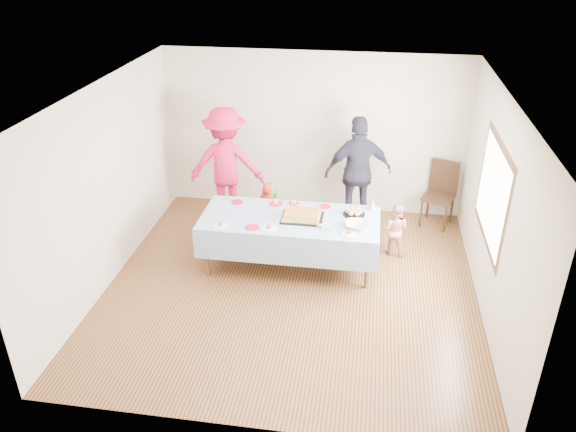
% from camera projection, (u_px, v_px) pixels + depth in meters
% --- Properties ---
extents(ground, '(5.00, 5.00, 0.00)m').
position_uv_depth(ground, '(291.00, 286.00, 7.76)').
color(ground, '#452513').
rests_on(ground, ground).
extents(room_walls, '(5.04, 5.04, 2.72)m').
position_uv_depth(room_walls, '(296.00, 167.00, 6.93)').
color(room_walls, beige).
rests_on(room_walls, ground).
extents(party_table, '(2.50, 1.10, 0.78)m').
position_uv_depth(party_table, '(290.00, 221.00, 7.90)').
color(party_table, '#543B1D').
rests_on(party_table, ground).
extents(birthday_cake, '(0.58, 0.44, 0.10)m').
position_uv_depth(birthday_cake, '(302.00, 215.00, 7.83)').
color(birthday_cake, black).
rests_on(birthday_cake, party_table).
extents(rolls_tray, '(0.31, 0.31, 0.09)m').
position_uv_depth(rolls_tray, '(354.00, 212.00, 7.93)').
color(rolls_tray, black).
rests_on(rolls_tray, party_table).
extents(punch_bowl, '(0.31, 0.31, 0.08)m').
position_uv_depth(punch_bowl, '(357.00, 225.00, 7.60)').
color(punch_bowl, silver).
rests_on(punch_bowl, party_table).
extents(party_hat, '(0.11, 0.11, 0.19)m').
position_uv_depth(party_hat, '(372.00, 204.00, 8.06)').
color(party_hat, white).
rests_on(party_hat, party_table).
extents(fork_pile, '(0.24, 0.18, 0.07)m').
position_uv_depth(fork_pile, '(326.00, 226.00, 7.58)').
color(fork_pile, white).
rests_on(fork_pile, party_table).
extents(plate_red_far_a, '(0.18, 0.18, 0.01)m').
position_uv_depth(plate_red_far_a, '(237.00, 202.00, 8.30)').
color(plate_red_far_a, red).
rests_on(plate_red_far_a, party_table).
extents(plate_red_far_b, '(0.19, 0.19, 0.01)m').
position_uv_depth(plate_red_far_b, '(276.00, 204.00, 8.25)').
color(plate_red_far_b, red).
rests_on(plate_red_far_b, party_table).
extents(plate_red_far_c, '(0.16, 0.16, 0.01)m').
position_uv_depth(plate_red_far_c, '(294.00, 203.00, 8.26)').
color(plate_red_far_c, red).
rests_on(plate_red_far_c, party_table).
extents(plate_red_far_d, '(0.17, 0.17, 0.01)m').
position_uv_depth(plate_red_far_d, '(325.00, 206.00, 8.17)').
color(plate_red_far_d, red).
rests_on(plate_red_far_d, party_table).
extents(plate_red_near, '(0.19, 0.19, 0.01)m').
position_uv_depth(plate_red_near, '(252.00, 227.00, 7.61)').
color(plate_red_near, red).
rests_on(plate_red_near, party_table).
extents(plate_white_left, '(0.21, 0.21, 0.01)m').
position_uv_depth(plate_white_left, '(220.00, 226.00, 7.65)').
color(plate_white_left, white).
rests_on(plate_white_left, party_table).
extents(plate_white_mid, '(0.22, 0.22, 0.01)m').
position_uv_depth(plate_white_mid, '(269.00, 228.00, 7.59)').
color(plate_white_mid, white).
rests_on(plate_white_mid, party_table).
extents(plate_white_right, '(0.20, 0.20, 0.01)m').
position_uv_depth(plate_white_right, '(349.00, 234.00, 7.45)').
color(plate_white_right, white).
rests_on(plate_white_right, party_table).
extents(dining_chair, '(0.60, 0.60, 1.07)m').
position_uv_depth(dining_chair, '(441.00, 190.00, 9.14)').
color(dining_chair, black).
rests_on(dining_chair, ground).
extents(toddler_left, '(0.40, 0.34, 0.93)m').
position_uv_depth(toddler_left, '(268.00, 210.00, 8.77)').
color(toddler_left, red).
rests_on(toddler_left, ground).
extents(toddler_mid, '(0.51, 0.40, 0.91)m').
position_uv_depth(toddler_mid, '(270.00, 209.00, 8.83)').
color(toddler_mid, '#28782F').
rests_on(toddler_mid, ground).
extents(toddler_right, '(0.46, 0.40, 0.83)m').
position_uv_depth(toddler_right, '(395.00, 229.00, 8.33)').
color(toddler_right, '#C06E59').
rests_on(toddler_right, ground).
extents(adult_left, '(1.29, 0.83, 1.90)m').
position_uv_depth(adult_left, '(226.00, 164.00, 9.19)').
color(adult_left, '#D41A47').
rests_on(adult_left, ground).
extents(adult_right, '(1.16, 0.73, 1.84)m').
position_uv_depth(adult_right, '(358.00, 172.00, 8.96)').
color(adult_right, '#292736').
rests_on(adult_right, ground).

